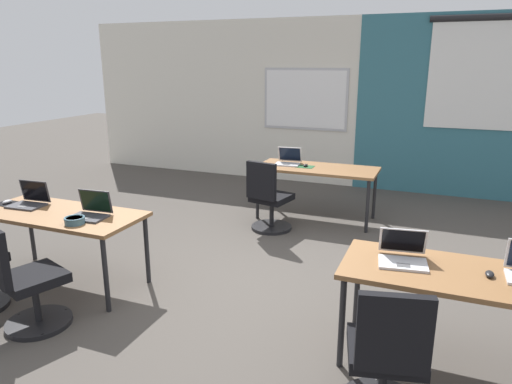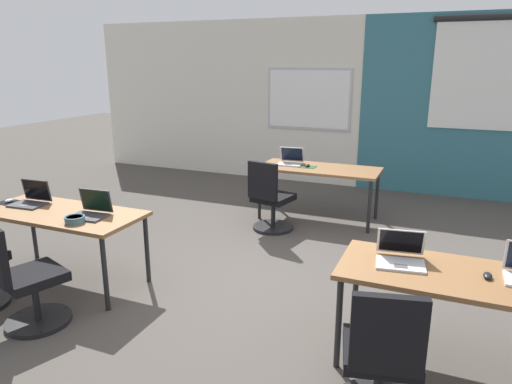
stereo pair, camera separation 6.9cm
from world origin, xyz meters
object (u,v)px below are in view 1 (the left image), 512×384
laptop_near_right_inner (403,255)px  mouse_near_right_end (490,274)px  desk_near_right (462,281)px  mouse_near_left_end (7,202)px  laptop_far_left (288,161)px  chair_near_right_inner (386,364)px  mouse_far_left (306,165)px  laptop_near_left_inner (90,212)px  chair_far_left (269,202)px  chair_near_left_inner (25,286)px  desk_far_center (317,172)px  desk_near_left (60,218)px  snack_bowl (75,220)px  laptop_near_left_end (29,200)px

laptop_near_right_inner → mouse_near_right_end: size_ratio=3.73×
desk_near_right → mouse_near_left_end: size_ratio=15.05×
laptop_near_right_inner → laptop_far_left: 3.32m
chair_near_right_inner → mouse_far_left: chair_near_right_inner is taller
laptop_near_left_inner → chair_far_left: laptop_near_left_inner is taller
chair_near_left_inner → mouse_far_left: chair_near_left_inner is taller
desk_far_center → chair_far_left: 0.86m
desk_near_right → laptop_near_left_inner: 3.14m
desk_near_left → desk_far_center: size_ratio=1.00×
laptop_near_left_inner → chair_near_left_inner: size_ratio=0.38×
laptop_near_right_inner → desk_near_left: bearing=172.2°
desk_near_right → desk_far_center: size_ratio=1.00×
chair_near_right_inner → mouse_near_right_end: 0.97m
desk_near_right → snack_bowl: snack_bowl is taller
chair_near_left_inner → chair_far_left: size_ratio=1.00×
laptop_near_right_inner → mouse_far_left: (-1.50, 2.73, -0.03)m
chair_near_left_inner → mouse_near_right_end: chair_near_left_inner is taller
chair_far_left → mouse_near_left_end: 2.92m
mouse_near_right_end → laptop_near_left_end: size_ratio=0.29×
mouse_far_left → mouse_near_left_end: 3.58m
desk_near_left → mouse_far_left: mouse_far_left is taller
chair_near_right_inner → laptop_near_left_end: bearing=-25.3°
laptop_far_left → chair_near_right_inner: bearing=-68.7°
laptop_far_left → chair_far_left: laptop_far_left is taller
desk_far_center → chair_far_left: (-0.43, -0.69, -0.28)m
mouse_far_left → chair_far_left: (-0.28, -0.66, -0.36)m
laptop_near_right_inner → laptop_near_left_end: 3.54m
chair_near_right_inner → chair_near_left_inner: 2.78m
mouse_far_left → snack_bowl: 3.21m
laptop_far_left → mouse_far_left: bearing=-20.4°
desk_near_left → laptop_near_left_inner: (0.36, 0.01, 0.11)m
laptop_near_left_inner → mouse_far_left: bearing=61.3°
chair_near_right_inner → laptop_near_left_end: size_ratio=2.65×
laptop_near_right_inner → mouse_far_left: bearing=110.3°
chair_far_left → mouse_near_left_end: bearing=57.4°
chair_far_left → laptop_near_right_inner: bearing=142.1°
mouse_far_left → chair_far_left: chair_far_left is taller
mouse_far_left → desk_far_center: bearing=11.0°
laptop_near_left_inner → chair_near_left_inner: bearing=-97.5°
desk_near_left → laptop_near_right_inner: (3.10, 0.04, 0.11)m
mouse_far_left → laptop_near_left_end: bearing=-126.9°
chair_near_left_inner → laptop_far_left: 3.76m
laptop_near_left_inner → chair_far_left: 2.34m
desk_far_center → mouse_far_left: mouse_far_left is taller
mouse_far_left → snack_bowl: bearing=-112.6°
desk_near_right → chair_near_left_inner: chair_near_left_inner is taller
desk_near_left → snack_bowl: (0.37, -0.20, 0.10)m
desk_near_right → chair_near_right_inner: (-0.39, -0.71, -0.28)m
desk_far_center → chair_far_left: size_ratio=1.74×
chair_near_right_inner → chair_near_left_inner: bearing=-12.0°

